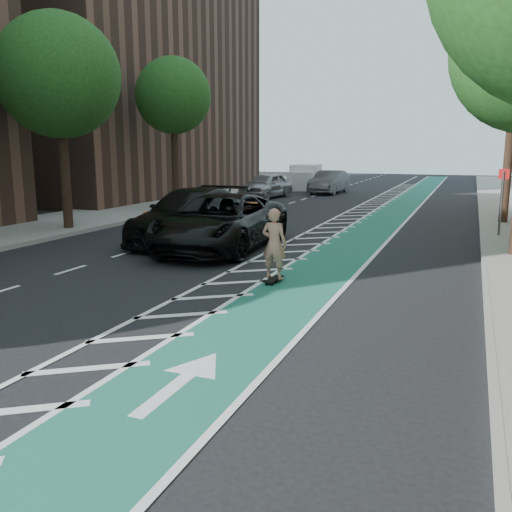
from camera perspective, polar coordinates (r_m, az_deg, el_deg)
The scene contains 20 objects.
ground at distance 11.49m, azimuth -14.44°, elevation -5.25°, with size 120.00×120.00×0.00m, color black.
bike_lane at distance 19.46m, azimuth 10.73°, elevation 1.68°, with size 2.00×90.00×0.01m, color #1C6256.
buffer_strip at distance 19.79m, azimuth 6.46°, elevation 1.97°, with size 1.40×90.00×0.01m, color silver.
sidewalk_left at distance 24.98m, azimuth -18.72°, elevation 3.55°, with size 5.00×90.00×0.15m, color gray.
curb_right at distance 19.12m, azimuth 22.73°, elevation 1.05°, with size 0.12×90.00×0.16m, color gray.
curb_left at distance 23.47m, azimuth -14.14°, elevation 3.36°, with size 0.12×90.00×0.16m, color gray.
building_left_far at distance 41.14m, azimuth -15.33°, elevation 19.08°, with size 14.00×22.00×18.00m, color brown.
tree_l_c at distance 22.36m, azimuth -19.85°, elevation 17.30°, with size 4.20×4.20×7.90m.
tree_l_d at distance 28.88m, azimuth -8.93°, elevation 16.33°, with size 4.20×4.20×7.90m.
sign_post at distance 20.96m, azimuth 24.43°, elevation 5.26°, with size 0.35×0.08×2.47m.
skateboard at distance 13.09m, azimuth 1.90°, elevation -2.46°, with size 0.27×0.79×0.10m.
skateboarder at distance 12.91m, azimuth 1.92°, elevation 1.30°, with size 0.62×0.41×1.71m, color tan.
suv_near at distance 17.39m, azimuth -3.74°, elevation 3.61°, with size 2.89×6.27×1.74m, color black.
suv_far at distance 18.99m, azimuth -6.80°, elevation 4.28°, with size 2.51×6.18×1.79m, color black.
car_silver at distance 35.00m, azimuth 1.06°, elevation 7.44°, with size 1.91×4.76×1.62m, color #96969B.
car_grey at distance 38.97m, azimuth 7.72°, elevation 7.73°, with size 1.70×4.87×1.60m, color #59595E.
box_truck at distance 42.84m, azimuth 5.13°, elevation 8.19°, with size 2.49×4.69×1.87m.
barrel_a at distance 19.43m, azimuth -10.94°, elevation 3.03°, with size 0.72×0.72×0.98m.
barrel_b at distance 22.75m, azimuth -0.26°, elevation 4.37°, with size 0.68×0.68×0.93m.
barrel_c at distance 25.79m, azimuth -2.74°, elevation 5.09°, with size 0.62×0.62×0.84m.
Camera 1 is at (6.58, -8.85, 3.22)m, focal length 38.00 mm.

